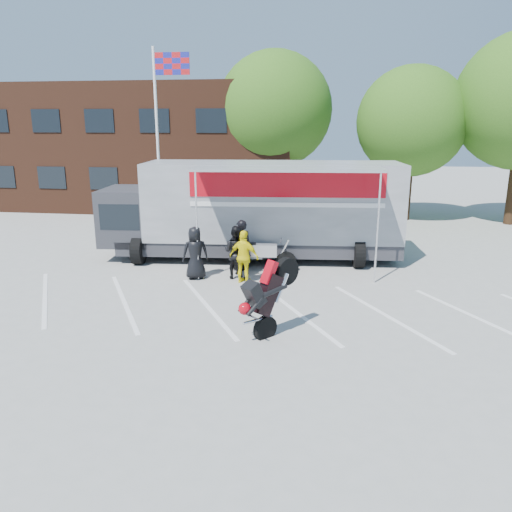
% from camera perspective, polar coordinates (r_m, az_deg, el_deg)
% --- Properties ---
extents(ground, '(100.00, 100.00, 0.00)m').
position_cam_1_polar(ground, '(12.61, 3.15, -7.81)').
color(ground, '#9F9E99').
rests_on(ground, ground).
extents(parking_bay_lines, '(18.09, 13.33, 0.01)m').
position_cam_1_polar(parking_bay_lines, '(13.53, 3.53, -6.16)').
color(parking_bay_lines, white).
rests_on(parking_bay_lines, ground).
extents(office_building, '(18.00, 8.00, 7.00)m').
position_cam_1_polar(office_building, '(31.59, -12.42, 12.09)').
color(office_building, '#4E2819').
rests_on(office_building, ground).
extents(flagpole, '(1.61, 0.12, 8.00)m').
position_cam_1_polar(flagpole, '(22.77, -10.67, 15.14)').
color(flagpole, white).
rests_on(flagpole, ground).
extents(tree_left, '(6.12, 6.12, 8.64)m').
position_cam_1_polar(tree_left, '(27.76, 2.12, 16.35)').
color(tree_left, '#382314').
rests_on(tree_left, ground).
extents(tree_mid, '(5.44, 5.44, 7.68)m').
position_cam_1_polar(tree_mid, '(26.89, 17.37, 14.43)').
color(tree_mid, '#382314').
rests_on(tree_mid, ground).
extents(transporter_truck, '(11.49, 6.23, 3.53)m').
position_cam_1_polar(transporter_truck, '(18.63, 0.33, -0.23)').
color(transporter_truck, '#9C9FA5').
rests_on(transporter_truck, ground).
extents(parked_motorcycle, '(2.34, 0.96, 1.20)m').
position_cam_1_polar(parked_motorcycle, '(17.02, 0.81, -1.70)').
color(parked_motorcycle, '#BCBCC1').
rests_on(parked_motorcycle, ground).
extents(stunt_bike_rider, '(1.77, 1.84, 2.04)m').
position_cam_1_polar(stunt_bike_rider, '(12.24, 3.21, -8.53)').
color(stunt_bike_rider, black).
rests_on(stunt_bike_rider, ground).
extents(spectator_leather_a, '(0.97, 0.80, 1.71)m').
position_cam_1_polar(spectator_leather_a, '(16.07, -6.95, 0.35)').
color(spectator_leather_a, black).
rests_on(spectator_leather_a, ground).
extents(spectator_leather_b, '(0.78, 0.65, 1.84)m').
position_cam_1_polar(spectator_leather_b, '(16.44, -1.71, 1.02)').
color(spectator_leather_b, black).
rests_on(spectator_leather_b, ground).
extents(spectator_leather_c, '(1.01, 0.90, 1.73)m').
position_cam_1_polar(spectator_leather_c, '(16.00, -2.32, 0.43)').
color(spectator_leather_c, black).
rests_on(spectator_leather_c, ground).
extents(spectator_hivis, '(1.06, 0.67, 1.68)m').
position_cam_1_polar(spectator_hivis, '(15.54, -1.37, -0.11)').
color(spectator_hivis, '#FFEC0D').
rests_on(spectator_hivis, ground).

